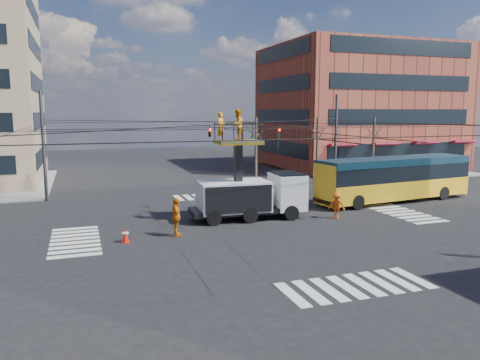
% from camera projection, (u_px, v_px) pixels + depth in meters
% --- Properties ---
extents(ground, '(120.00, 120.00, 0.00)m').
position_uv_depth(ground, '(259.00, 225.00, 26.95)').
color(ground, black).
rests_on(ground, ground).
extents(sidewalk_ne, '(18.00, 18.00, 0.12)m').
position_uv_depth(sidewalk_ne, '(363.00, 168.00, 53.37)').
color(sidewalk_ne, slate).
rests_on(sidewalk_ne, ground).
extents(crosswalks, '(22.40, 22.40, 0.02)m').
position_uv_depth(crosswalks, '(259.00, 225.00, 26.95)').
color(crosswalks, silver).
rests_on(crosswalks, ground).
extents(building_ne, '(20.06, 16.06, 14.00)m').
position_uv_depth(building_ne, '(358.00, 107.00, 55.46)').
color(building_ne, maroon).
rests_on(building_ne, ground).
extents(overhead_network, '(24.24, 24.24, 8.00)m').
position_uv_depth(overhead_network, '(255.00, 151.00, 26.68)').
color(overhead_network, '#2D2D30').
rests_on(overhead_network, ground).
extents(tree_a, '(2.00, 2.00, 6.00)m').
position_uv_depth(tree_a, '(256.00, 133.00, 40.52)').
color(tree_a, '#382B21').
rests_on(tree_a, ground).
extents(tree_b, '(2.00, 2.00, 6.00)m').
position_uv_depth(tree_b, '(318.00, 132.00, 42.46)').
color(tree_b, '#382B21').
rests_on(tree_b, ground).
extents(tree_c, '(2.00, 2.00, 6.00)m').
position_uv_depth(tree_c, '(374.00, 131.00, 44.40)').
color(tree_c, '#382B21').
rests_on(tree_c, ground).
extents(utility_truck, '(7.10, 2.92, 6.66)m').
position_uv_depth(utility_truck, '(251.00, 184.00, 28.46)').
color(utility_truck, black).
rests_on(utility_truck, ground).
extents(city_bus, '(12.68, 4.06, 3.20)m').
position_uv_depth(city_bus, '(394.00, 178.00, 34.00)').
color(city_bus, orange).
rests_on(city_bus, ground).
extents(traffic_cone, '(0.36, 0.36, 0.74)m').
position_uv_depth(traffic_cone, '(125.00, 235.00, 23.41)').
color(traffic_cone, '#FF160A').
rests_on(traffic_cone, ground).
extents(worker_ground, '(0.59, 1.23, 2.03)m').
position_uv_depth(worker_ground, '(176.00, 217.00, 24.52)').
color(worker_ground, orange).
rests_on(worker_ground, ground).
extents(flagger, '(1.16, 1.20, 1.64)m').
position_uv_depth(flagger, '(337.00, 205.00, 28.57)').
color(flagger, '#F5530F').
rests_on(flagger, ground).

